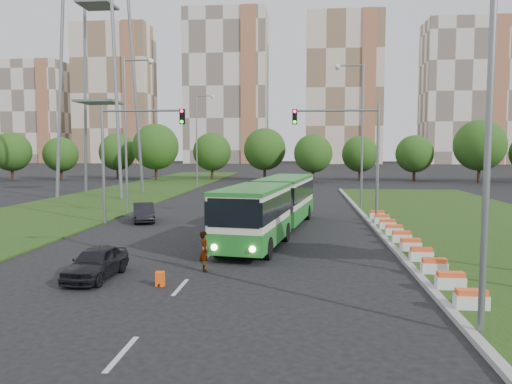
# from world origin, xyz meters

# --- Properties ---
(ground) EXTENTS (360.00, 360.00, 0.00)m
(ground) POSITION_xyz_m (0.00, 0.00, 0.00)
(ground) COLOR black
(ground) RESTS_ON ground
(grass_median) EXTENTS (14.00, 60.00, 0.15)m
(grass_median) POSITION_xyz_m (13.00, 8.00, 0.07)
(grass_median) COLOR #233F12
(grass_median) RESTS_ON ground
(median_kerb) EXTENTS (0.30, 60.00, 0.18)m
(median_kerb) POSITION_xyz_m (6.05, 8.00, 0.09)
(median_kerb) COLOR #999999
(median_kerb) RESTS_ON ground
(left_verge) EXTENTS (12.00, 110.00, 0.10)m
(left_verge) POSITION_xyz_m (-18.00, 25.00, 0.05)
(left_verge) COLOR #233F12
(left_verge) RESTS_ON ground
(lane_markings) EXTENTS (0.20, 100.00, 0.01)m
(lane_markings) POSITION_xyz_m (-3.00, 20.00, 0.00)
(lane_markings) COLOR #B0AFA9
(lane_markings) RESTS_ON ground
(flower_planters) EXTENTS (1.10, 20.30, 0.60)m
(flower_planters) POSITION_xyz_m (6.70, 1.90, 0.45)
(flower_planters) COLOR white
(flower_planters) RESTS_ON grass_median
(traffic_mast_median) EXTENTS (5.76, 0.32, 8.00)m
(traffic_mast_median) POSITION_xyz_m (4.78, 10.00, 5.35)
(traffic_mast_median) COLOR gray
(traffic_mast_median) RESTS_ON ground
(traffic_mast_left) EXTENTS (5.76, 0.32, 8.00)m
(traffic_mast_left) POSITION_xyz_m (-10.38, 9.00, 5.35)
(traffic_mast_left) COLOR gray
(traffic_mast_left) RESTS_ON ground
(street_lamps) EXTENTS (36.00, 60.00, 12.00)m
(street_lamps) POSITION_xyz_m (-3.00, 10.00, 6.00)
(street_lamps) COLOR gray
(street_lamps) RESTS_ON ground
(tree_line) EXTENTS (120.00, 8.00, 9.00)m
(tree_line) POSITION_xyz_m (10.00, 55.00, 4.50)
(tree_line) COLOR #245015
(tree_line) RESTS_ON ground
(apartment_tower_west) EXTENTS (26.00, 15.00, 48.00)m
(apartment_tower_west) POSITION_xyz_m (-65.00, 150.00, 24.00)
(apartment_tower_west) COLOR beige
(apartment_tower_west) RESTS_ON ground
(apartment_tower_cwest) EXTENTS (28.00, 15.00, 52.00)m
(apartment_tower_cwest) POSITION_xyz_m (-25.00, 150.00, 26.00)
(apartment_tower_cwest) COLOR beige
(apartment_tower_cwest) RESTS_ON ground
(apartment_tower_ceast) EXTENTS (25.00, 15.00, 50.00)m
(apartment_tower_ceast) POSITION_xyz_m (15.00, 150.00, 25.00)
(apartment_tower_ceast) COLOR beige
(apartment_tower_ceast) RESTS_ON ground
(apartment_tower_east) EXTENTS (27.00, 15.00, 47.00)m
(apartment_tower_east) POSITION_xyz_m (55.00, 150.00, 23.50)
(apartment_tower_east) COLOR beige
(apartment_tower_east) RESTS_ON ground
(midrise_west) EXTENTS (22.00, 14.00, 36.00)m
(midrise_west) POSITION_xyz_m (-95.00, 150.00, 18.00)
(midrise_west) COLOR beige
(midrise_west) RESTS_ON ground
(articulated_bus) EXTENTS (2.62, 16.84, 2.77)m
(articulated_bus) POSITION_xyz_m (-0.39, 5.87, 1.70)
(articulated_bus) COLOR beige
(articulated_bus) RESTS_ON ground
(car_left_near) EXTENTS (1.62, 3.77, 1.27)m
(car_left_near) POSITION_xyz_m (-6.59, -5.09, 0.63)
(car_left_near) COLOR black
(car_left_near) RESTS_ON ground
(car_left_far) EXTENTS (2.66, 4.21, 1.31)m
(car_left_far) POSITION_xyz_m (-9.58, 10.01, 0.65)
(car_left_far) COLOR black
(car_left_far) RESTS_ON ground
(pedestrian) EXTENTS (0.58, 0.71, 1.68)m
(pedestrian) POSITION_xyz_m (-2.58, -3.55, 0.84)
(pedestrian) COLOR gray
(pedestrian) RESTS_ON ground
(shopping_trolley) EXTENTS (0.32, 0.33, 0.54)m
(shopping_trolley) POSITION_xyz_m (-3.79, -5.92, 0.27)
(shopping_trolley) COLOR #FD560D
(shopping_trolley) RESTS_ON ground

